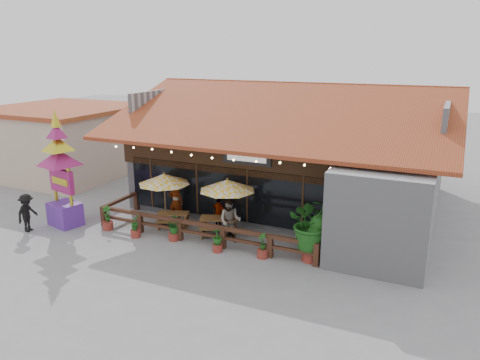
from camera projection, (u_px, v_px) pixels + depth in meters
The scene contains 19 objects.
ground at pixel (240, 246), 18.87m from camera, with size 100.00×100.00×0.00m, color gray.
restaurant_building at pixel (298, 160), 23.95m from camera, with size 15.50×14.73×6.09m.
patio_railing at pixel (188, 225), 19.38m from camera, with size 10.00×2.60×0.92m.
neighbor_building at pixel (65, 140), 29.60m from camera, with size 8.40×8.40×4.22m.
umbrella_left at pixel (164, 179), 20.51m from camera, with size 2.94×2.94×2.47m.
umbrella_right at pixel (227, 185), 19.36m from camera, with size 2.56×2.56×2.53m.
picnic_table_left at pixel (173, 217), 20.80m from camera, with size 1.68×1.57×0.66m.
picnic_table_right at pixel (219, 223), 19.91m from camera, with size 1.96×1.83×0.76m.
thai_sign_tower at pixel (60, 161), 20.33m from camera, with size 2.50×2.50×5.61m.
tropical_plant at pixel (312, 224), 17.17m from camera, with size 2.38×2.28×2.55m.
diner_a at pixel (176, 202), 21.36m from camera, with size 0.68×0.45×1.86m, color #371F11.
diner_b at pixel (230, 220), 18.99m from camera, with size 0.91×0.71×1.88m, color #371F11.
diner_c at pixel (219, 213), 20.48m from camera, with size 0.85×0.35×1.45m, color #371F11.
pedestrian at pixel (27, 213), 20.17m from camera, with size 1.09×0.63×1.69m, color black.
planter_a at pixel (107, 219), 20.45m from camera, with size 0.48×0.45×1.11m.
planter_b at pixel (135, 227), 19.62m from camera, with size 0.41×0.41×1.01m.
planter_c at pixel (173, 227), 19.26m from camera, with size 0.78×0.74×1.01m.
planter_d at pixel (217, 241), 18.19m from camera, with size 0.51×0.51×0.96m.
planter_e at pixel (262, 247), 17.67m from camera, with size 0.43×0.41×1.01m.
Camera 1 is at (7.32, -15.85, 7.63)m, focal length 35.00 mm.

